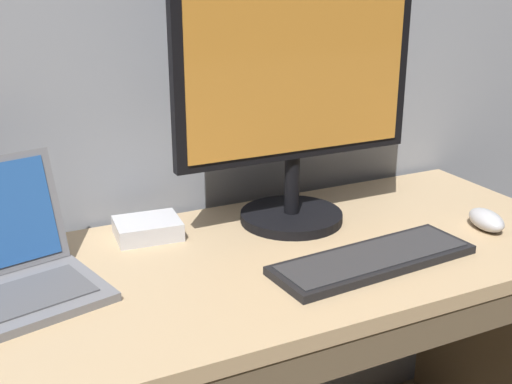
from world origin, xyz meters
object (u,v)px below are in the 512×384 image
at_px(external_monitor, 296,101).
at_px(wired_keyboard, 373,259).
at_px(external_drive_box, 148,228).
at_px(computer_mouse, 486,220).

distance_m(external_monitor, wired_keyboard, 0.38).
distance_m(wired_keyboard, external_drive_box, 0.48).
bearing_deg(computer_mouse, external_drive_box, 168.75).
distance_m(wired_keyboard, computer_mouse, 0.33).
relative_size(external_monitor, computer_mouse, 5.22).
xyz_separation_m(external_monitor, computer_mouse, (0.37, -0.22, -0.26)).
xyz_separation_m(external_monitor, external_drive_box, (-0.32, 0.07, -0.26)).
relative_size(external_monitor, wired_keyboard, 1.29).
height_order(external_monitor, external_drive_box, external_monitor).
bearing_deg(external_monitor, wired_keyboard, -81.88).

